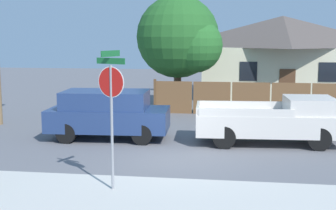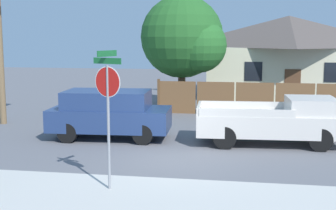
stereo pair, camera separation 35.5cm
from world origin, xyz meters
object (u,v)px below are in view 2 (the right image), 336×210
(house, at_px, (288,55))
(stop_sign, at_px, (108,96))
(oak_tree, at_px, (186,39))
(orange_pickup, at_px, (276,121))
(red_suv, at_px, (109,113))

(house, xyz_separation_m, stop_sign, (-6.00, -19.88, -0.27))
(oak_tree, distance_m, orange_pickup, 9.23)
(oak_tree, relative_size, orange_pickup, 1.13)
(oak_tree, relative_size, red_suv, 1.30)
(red_suv, bearing_deg, stop_sign, -76.70)
(red_suv, distance_m, stop_sign, 6.15)
(orange_pickup, relative_size, stop_sign, 1.50)
(house, xyz_separation_m, red_suv, (-7.70, -14.13, -1.68))
(house, distance_m, oak_tree, 8.74)
(oak_tree, distance_m, stop_sign, 13.49)
(oak_tree, xyz_separation_m, orange_pickup, (4.27, -7.67, -2.86))
(red_suv, relative_size, stop_sign, 1.31)
(red_suv, relative_size, orange_pickup, 0.87)
(house, xyz_separation_m, oak_tree, (-5.80, -6.45, 1.06))
(oak_tree, bearing_deg, house, 48.06)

